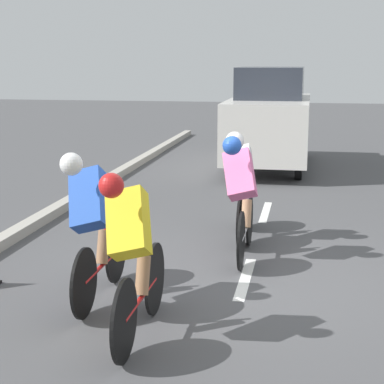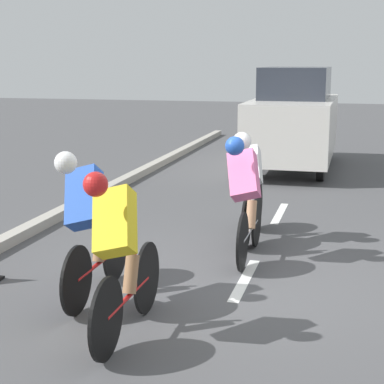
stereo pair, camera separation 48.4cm
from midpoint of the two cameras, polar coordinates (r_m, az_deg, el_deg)
ground_plane at (r=7.10m, az=2.80°, el=-7.74°), size 60.00×60.00×0.00m
lane_stripe_mid at (r=7.11m, az=2.81°, el=-7.68°), size 0.12×1.40×0.01m
lane_stripe_far at (r=10.17m, az=5.21°, el=-1.77°), size 0.12×1.40×0.01m
cyclist_blue at (r=6.36m, az=-11.03°, el=-2.73°), size 0.46×1.67×1.52m
cyclist_yellow at (r=5.45m, az=-7.85°, el=-5.35°), size 0.45×1.70×1.49m
cyclist_pink at (r=7.62m, az=2.61°, el=-0.17°), size 0.45×1.70×1.51m
cyclist_white at (r=8.46m, az=2.75°, el=0.90°), size 0.42×1.65×1.47m
support_car at (r=14.28m, az=5.96°, el=6.54°), size 1.70×4.30×2.20m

